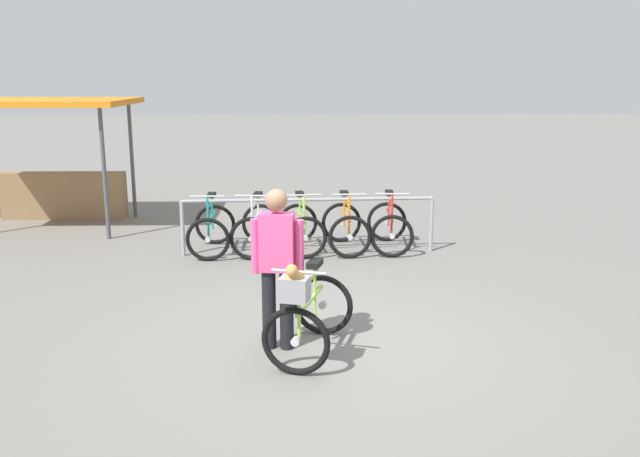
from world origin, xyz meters
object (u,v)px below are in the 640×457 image
Objects in this scene: racked_bike_lime at (301,228)px; market_stall at (52,149)px; racked_bike_white at (257,229)px; person_with_featured_bike at (277,262)px; racked_bike_red at (389,226)px; racked_bike_orange at (346,227)px; featured_bicycle at (307,311)px; racked_bike_teal at (212,229)px.

market_stall is (-4.57, 2.10, 1.03)m from racked_bike_lime.
racked_bike_white is 0.70× the size of person_with_featured_bike.
racked_bike_lime is at bearing -177.19° from racked_bike_red.
person_with_featured_bike is at bearing -112.62° from racked_bike_red.
racked_bike_lime is 0.71× the size of person_with_featured_bike.
racked_bike_red is (2.10, 0.10, -0.00)m from racked_bike_white.
racked_bike_orange is 5.75m from market_stall.
market_stall is at bearing 155.33° from racked_bike_lime.
racked_bike_red is at bearing 2.81° from racked_bike_white.
racked_bike_orange is 4.17m from featured_bicycle.
racked_bike_orange and racked_bike_red have the same top height.
racked_bike_orange is (0.70, 0.03, -0.00)m from racked_bike_lime.
person_with_featured_bike is at bearing 137.61° from featured_bicycle.
person_with_featured_bike is at bearing -103.46° from racked_bike_orange.
racked_bike_white is 3.86m from person_with_featured_bike.
featured_bicycle is at bearing -98.74° from racked_bike_orange.
person_with_featured_bike reaches higher than featured_bicycle.
racked_bike_orange is 0.70m from racked_bike_red.
racked_bike_orange is 0.70× the size of person_with_featured_bike.
racked_bike_red is (2.80, 0.14, -0.00)m from racked_bike_teal.
racked_bike_lime is 5.13m from market_stall.
racked_bike_orange is 4.01m from person_with_featured_bike.
featured_bicycle is (0.76, -4.06, 0.12)m from racked_bike_white.
racked_bike_teal is 3.97m from market_stall.
racked_bike_teal is 3.97m from person_with_featured_bike.
racked_bike_teal and racked_bike_red have the same top height.
market_stall is at bearing 161.22° from racked_bike_red.
person_with_featured_bike is (-0.22, -3.83, 0.54)m from racked_bike_lime.
featured_bicycle is at bearing -42.39° from person_with_featured_bike.
featured_bicycle is (-1.33, -4.16, 0.12)m from racked_bike_red.
racked_bike_lime and racked_bike_orange have the same top height.
racked_bike_orange is 0.92× the size of featured_bicycle.
market_stall reaches higher than featured_bicycle.
racked_bike_white is 1.40m from racked_bike_orange.
racked_bike_white is 1.01× the size of racked_bike_red.
racked_bike_red is 0.69× the size of person_with_featured_bike.
racked_bike_lime is 1.01× the size of racked_bike_orange.
market_stall is at bearing 151.13° from racked_bike_white.
racked_bike_orange is at bearing -21.40° from market_stall.
racked_bike_red is at bearing 67.38° from person_with_featured_bike.
racked_bike_teal is at bearing -177.19° from racked_bike_orange.
featured_bicycle is 0.40× the size of market_stall.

